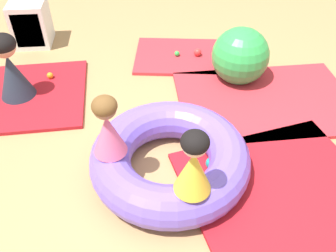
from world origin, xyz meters
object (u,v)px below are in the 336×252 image
child_in_yellow (194,163)px  play_ball_pink (223,54)px  play_ball_teal (212,163)px  adult_seated (10,67)px  play_ball_orange (50,75)px  play_ball_green (177,54)px  exercise_ball_large (240,56)px  inflatable_cushion (170,158)px  child_in_pink (107,126)px  play_ball_red (198,52)px  storage_cube (31,24)px

child_in_yellow → play_ball_pink: child_in_yellow is taller
play_ball_teal → play_ball_pink: bearing=75.8°
child_in_yellow → adult_seated: (-1.64, 1.66, -0.21)m
child_in_yellow → play_ball_orange: (-1.36, 1.94, -0.52)m
play_ball_green → exercise_ball_large: (0.64, -0.52, 0.24)m
inflatable_cushion → child_in_yellow: child_in_yellow is taller
play_ball_green → exercise_ball_large: bearing=-39.0°
child_in_pink → child_in_yellow: 0.73m
child_in_yellow → play_ball_orange: 2.43m
child_in_pink → exercise_ball_large: child_in_pink is taller
child_in_pink → child_in_yellow: (0.59, -0.42, 0.00)m
adult_seated → play_ball_teal: size_ratio=6.65×
play_ball_orange → play_ball_green: (1.49, 0.37, -0.00)m
play_ball_red → exercise_ball_large: bearing=-52.5°
child_in_pink → play_ball_pink: 2.28m
play_ball_orange → play_ball_red: 1.78m
child_in_yellow → child_in_pink: bearing=-60.0°
play_ball_orange → play_ball_pink: bearing=8.2°
play_ball_pink → exercise_ball_large: bearing=-80.1°
play_ball_teal → inflatable_cushion: bearing=177.9°
child_in_yellow → play_ball_teal: (0.24, 0.45, -0.51)m
play_ball_orange → play_ball_red: play_ball_red is taller
child_in_yellow → play_ball_orange: size_ratio=7.47×
play_ball_pink → play_ball_red: size_ratio=0.78×
child_in_pink → play_ball_teal: (0.83, 0.02, -0.50)m
play_ball_green → play_ball_teal: 1.87m
child_in_yellow → play_ball_teal: bearing=-142.7°
adult_seated → play_ball_orange: 0.51m
adult_seated → storage_cube: size_ratio=1.27×
adult_seated → storage_cube: (-0.05, 1.18, -0.11)m
inflatable_cushion → play_ball_orange: size_ratio=18.96×
play_ball_pink → play_ball_green: 0.57m
child_in_pink → inflatable_cushion: bearing=-158.0°
adult_seated → play_ball_pink: 2.43m
play_ball_pink → play_ball_teal: size_ratio=0.68×
play_ball_red → exercise_ball_large: 0.68m
play_ball_pink → play_ball_green: bearing=172.8°
inflatable_cushion → play_ball_red: bearing=74.7°
adult_seated → play_ball_orange: size_ratio=10.05×
inflatable_cushion → adult_seated: (-1.53, 1.20, 0.21)m
play_ball_pink → storage_cube: bearing=165.9°
play_ball_teal → storage_cube: size_ratio=0.19×
exercise_ball_large → adult_seated: bearing=-176.8°
play_ball_pink → play_ball_teal: play_ball_teal is taller
child_in_pink → storage_cube: (-1.10, 2.41, -0.32)m
child_in_pink → storage_cube: child_in_pink is taller
child_in_pink → exercise_ball_large: size_ratio=0.83×
child_in_yellow → play_ball_green: child_in_yellow is taller
play_ball_pink → play_ball_green: play_ball_pink is taller
child_in_yellow → inflatable_cushion: bearing=-100.0°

